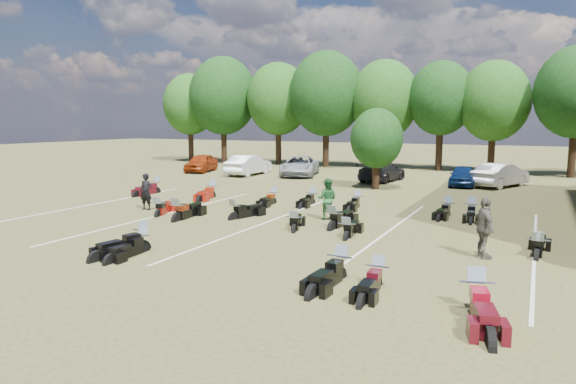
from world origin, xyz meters
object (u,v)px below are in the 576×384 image
Objects in this scene: person_black at (146,192)px; person_grey at (485,228)px; motorcycle_3 at (143,252)px; person_green at (327,199)px; motorcycle_14 at (156,193)px; car_0 at (201,163)px; motorcycle_7 at (158,216)px; car_4 at (463,176)px.

person_grey reaches higher than person_black.
person_black is 0.84× the size of motorcycle_3.
person_black is at bearing 2.88° from person_green.
motorcycle_14 is (-18.52, 6.89, -0.95)m from person_grey.
car_0 is 1.99× the size of motorcycle_7.
car_0 is at bearing -48.30° from person_green.
motorcycle_3 is at bearing 59.52° from person_green.
motorcycle_7 is at bearing 12.88° from person_green.
motorcycle_14 is at bearing -22.42° from person_green.
person_black reaches higher than motorcycle_14.
person_grey reaches higher than person_green.
person_green is (-3.64, -14.41, 0.22)m from car_4.
person_grey is 13.59m from motorcycle_7.
person_green is at bearing -177.54° from motorcycle_7.
person_grey is at bearing -22.24° from motorcycle_14.
car_4 reaches higher than motorcycle_7.
car_4 is at bearing -139.70° from motorcycle_7.
motorcycle_7 is (-13.51, 1.12, -0.95)m from person_grey.
motorcycle_3 is at bearing -57.84° from person_black.
motorcycle_7 is 0.92× the size of motorcycle_14.
motorcycle_14 is (-5.01, 5.77, 0.00)m from motorcycle_7.
motorcycle_7 is (1.55, -1.02, -0.86)m from person_black.
person_green reaches higher than person_black.
car_4 is 23.14m from motorcycle_3.
car_0 is at bearing 23.60° from person_grey.
person_grey is at bearing 18.72° from motorcycle_3.
motorcycle_14 is (-15.59, -11.19, -0.66)m from car_4.
motorcycle_14 is at bearing 125.26° from motorcycle_3.
motorcycle_7 is (10.05, -17.30, -0.74)m from car_0.
car_4 reaches higher than motorcycle_3.
car_0 is 22.49m from person_green.
person_green is 12.41m from motorcycle_14.
person_black reaches higher than motorcycle_3.
car_0 is 1.83× the size of motorcycle_14.
motorcycle_14 is at bearing -147.29° from car_4.
motorcycle_3 is 6.28m from motorcycle_7.
person_green is at bearing -107.14° from car_4.
person_grey is at bearing -16.33° from person_black.
person_black is 0.98× the size of person_green.
person_grey reaches higher than motorcycle_14.
person_grey is at bearing 143.47° from person_green.
car_0 is 12.60m from motorcycle_14.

